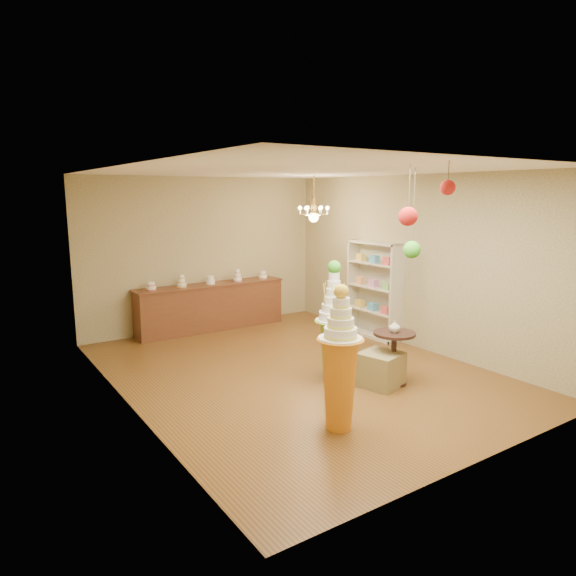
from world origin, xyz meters
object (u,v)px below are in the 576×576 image
pedestal_orange (340,372)px  sideboard (211,306)px  round_table (394,351)px  pedestal_green (333,336)px

pedestal_orange → sideboard: (0.68, 4.84, -0.21)m
sideboard → round_table: (0.87, -4.16, 0.01)m
pedestal_green → pedestal_orange: size_ratio=1.05×
pedestal_green → round_table: pedestal_green is taller
pedestal_green → pedestal_orange: 1.43m
pedestal_orange → round_table: pedestal_orange is taller
pedestal_green → pedestal_orange: bearing=-125.6°
round_table → pedestal_green: bearing=145.7°
sideboard → round_table: sideboard is taller
round_table → pedestal_orange: bearing=-156.2°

